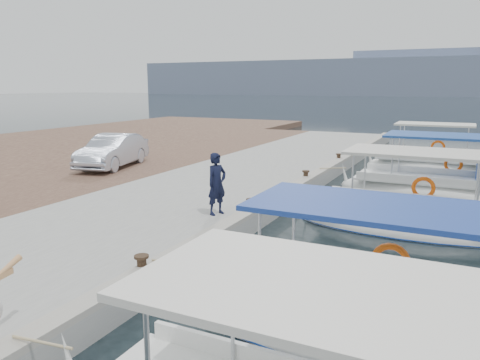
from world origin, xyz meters
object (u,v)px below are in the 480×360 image
Objects in this scene: fishing_caique_c at (406,224)px; fishing_caique_e at (428,167)px; fishing_caique_d at (445,190)px; fisherman at (217,184)px; fishing_caique_b at (359,331)px; parked_car at (113,151)px.

fishing_caique_c and fishing_caique_e have the same top height.
fishing_caique_d is 9.34m from fisherman.
fishing_caique_e is 3.41× the size of fisherman.
fishing_caique_b is at bearing -93.75° from fishing_caique_d.
fisherman is (-4.51, -12.92, 1.23)m from fishing_caique_e.
parked_car is (-12.41, 2.16, 1.08)m from fishing_caique_c.
fishing_caique_b reaches higher than fisherman.
fisherman is 9.04m from parked_car.
fishing_caique_e is at bearing 100.07° from fishing_caique_d.
fishing_caique_d reaches higher than fisherman.
fishing_caique_c is at bearing -23.38° from parked_car.
fishing_caique_c is at bearing -98.89° from fishing_caique_d.
fishing_caique_b and fishing_caique_c have the same top height.
fisherman reaches higher than parked_car.
fishing_caique_e is (-0.96, 5.43, -0.06)m from fishing_caique_d.
fishing_caique_e is 13.73m from fisherman.
parked_car is (-12.22, -8.20, 1.08)m from fishing_caique_e.
fishing_caique_b is 1.07× the size of fishing_caique_e.
fishing_caique_b reaches higher than parked_car.
fishing_caique_c reaches higher than parked_car.
fishing_caique_d is at bearing 81.11° from fishing_caique_c.
fishing_caique_b is 0.83× the size of fishing_caique_d.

